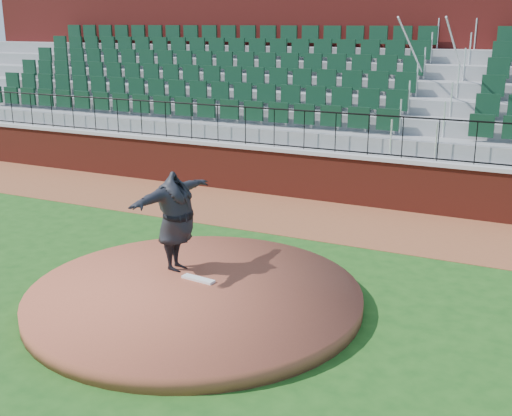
{
  "coord_description": "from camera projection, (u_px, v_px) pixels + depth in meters",
  "views": [
    {
      "loc": [
        4.79,
        -8.41,
        4.49
      ],
      "look_at": [
        0.0,
        1.5,
        1.3
      ],
      "focal_mm": 45.14,
      "sensor_mm": 36.0,
      "label": 1
    }
  ],
  "objects": [
    {
      "name": "ground",
      "position": [
        216.0,
        307.0,
        10.52
      ],
      "size": [
        90.0,
        90.0,
        0.0
      ],
      "primitive_type": "plane",
      "color": "#1B4B15",
      "rests_on": "ground"
    },
    {
      "name": "warning_track",
      "position": [
        328.0,
        219.0,
        15.19
      ],
      "size": [
        34.0,
        3.2,
        0.01
      ],
      "primitive_type": "cube",
      "color": "brown",
      "rests_on": "ground"
    },
    {
      "name": "field_wall",
      "position": [
        350.0,
        180.0,
        16.41
      ],
      "size": [
        34.0,
        0.35,
        1.2
      ],
      "primitive_type": "cube",
      "color": "maroon",
      "rests_on": "ground"
    },
    {
      "name": "wall_cap",
      "position": [
        351.0,
        155.0,
        16.23
      ],
      "size": [
        34.0,
        0.45,
        0.1
      ],
      "primitive_type": "cube",
      "color": "#B7B7B7",
      "rests_on": "field_wall"
    },
    {
      "name": "wall_railing",
      "position": [
        352.0,
        134.0,
        16.07
      ],
      "size": [
        34.0,
        0.05,
        1.0
      ],
      "primitive_type": null,
      "color": "black",
      "rests_on": "wall_cap"
    },
    {
      "name": "seating_stands",
      "position": [
        382.0,
        102.0,
        18.29
      ],
      "size": [
        34.0,
        5.1,
        4.6
      ],
      "primitive_type": null,
      "color": "gray",
      "rests_on": "ground"
    },
    {
      "name": "concourse_wall",
      "position": [
        406.0,
        78.0,
        20.58
      ],
      "size": [
        34.0,
        0.5,
        5.5
      ],
      "primitive_type": "cube",
      "color": "maroon",
      "rests_on": "ground"
    },
    {
      "name": "pitchers_mound",
      "position": [
        195.0,
        297.0,
        10.63
      ],
      "size": [
        5.51,
        5.51,
        0.25
      ],
      "primitive_type": "cylinder",
      "color": "brown",
      "rests_on": "ground"
    },
    {
      "name": "pitching_rubber",
      "position": [
        198.0,
        279.0,
        10.97
      ],
      "size": [
        0.62,
        0.22,
        0.04
      ],
      "primitive_type": "cube",
      "rotation": [
        0.0,
        0.0,
        -0.11
      ],
      "color": "white",
      "rests_on": "pitchers_mound"
    },
    {
      "name": "pitcher",
      "position": [
        176.0,
        221.0,
        11.22
      ],
      "size": [
        0.72,
        2.23,
        1.79
      ],
      "primitive_type": "imported",
      "rotation": [
        0.0,
        0.0,
        1.52
      ],
      "color": "black",
      "rests_on": "pitchers_mound"
    }
  ]
}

